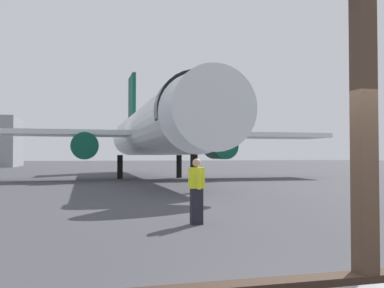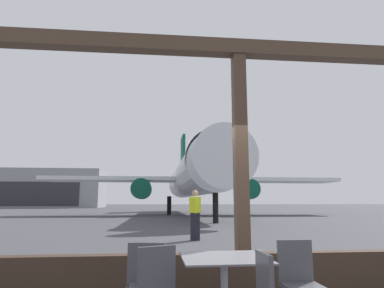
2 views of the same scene
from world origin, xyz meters
TOP-DOWN VIEW (x-y plane):
  - ground_plane at (0.00, 40.00)m, footprint 220.00×220.00m
  - window_frame at (0.00, 0.00)m, footprint 8.29×0.24m
  - airplane at (2.40, 28.71)m, footprint 29.31×32.96m
  - ground_crew_worker at (0.08, 7.03)m, footprint 0.40×0.57m

SIDE VIEW (x-z plane):
  - ground_plane at x=0.00m, z-range 0.00..0.00m
  - ground_crew_worker at x=0.08m, z-range 0.03..1.77m
  - window_frame at x=0.00m, z-range -0.55..3.37m
  - airplane at x=2.40m, z-range -1.58..9.15m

